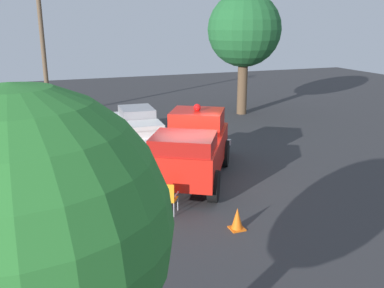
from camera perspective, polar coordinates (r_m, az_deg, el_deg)
ground_plane at (r=14.75m, az=0.69°, el=-5.87°), size 60.00×60.00×0.00m
vintage_fire_truck at (r=15.25m, az=0.15°, el=-0.34°), size 6.23×4.88×2.59m
classic_hot_rod at (r=20.76m, az=-7.27°, el=2.79°), size 4.45×2.10×1.46m
lawn_chair_near_truck at (r=18.22m, az=-17.85°, el=-0.33°), size 0.69×0.69×1.02m
lawn_chair_by_car at (r=15.54m, az=-13.71°, el=-2.86°), size 0.56×0.55×1.02m
lawn_chair_spare at (r=12.58m, az=-3.33°, el=-7.05°), size 0.68×0.68×1.02m
spectator_seated at (r=18.28m, az=-17.61°, el=0.10°), size 0.64×0.64×1.29m
spectator_standing at (r=13.52m, az=-11.04°, el=-3.92°), size 0.48×0.56×1.68m
oak_tree_left at (r=25.85m, az=7.06°, el=14.98°), size 4.34×4.34×7.21m
oak_tree_right at (r=4.73m, az=-21.42°, el=-11.18°), size 3.04×3.04×5.05m
utility_pole at (r=26.43m, az=-19.46°, el=12.19°), size 0.89×1.56×7.82m
traffic_cone at (r=11.91m, az=6.12°, el=-10.04°), size 0.40×0.40×0.64m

